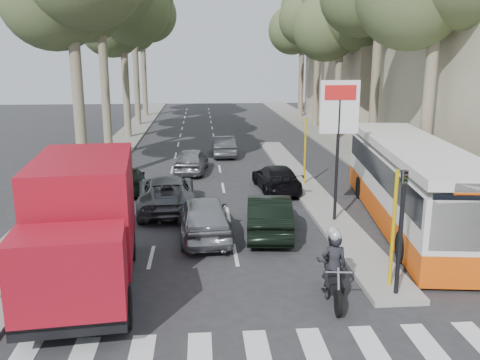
# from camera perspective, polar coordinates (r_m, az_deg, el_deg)

# --- Properties ---
(ground) EXTENTS (120.00, 120.00, 0.00)m
(ground) POSITION_cam_1_polar(r_m,az_deg,el_deg) (15.42, 3.42, -11.04)
(ground) COLOR #28282B
(ground) RESTS_ON ground
(sidewalk_right) EXTENTS (3.20, 70.00, 0.12)m
(sidewalk_right) POSITION_cam_1_polar(r_m,az_deg,el_deg) (40.80, 10.66, 4.38)
(sidewalk_right) COLOR gray
(sidewalk_right) RESTS_ON ground
(median_left) EXTENTS (2.40, 64.00, 0.12)m
(median_left) POSITION_cam_1_polar(r_m,az_deg,el_deg) (42.79, -12.54, 4.71)
(median_left) COLOR gray
(median_left) RESTS_ON ground
(traffic_island) EXTENTS (1.50, 26.00, 0.16)m
(traffic_island) POSITION_cam_1_polar(r_m,az_deg,el_deg) (26.21, 7.20, -0.52)
(traffic_island) COLOR gray
(traffic_island) RESTS_ON ground
(building_far) EXTENTS (11.00, 20.00, 16.00)m
(building_far) POSITION_cam_1_polar(r_m,az_deg,el_deg) (51.00, 16.13, 14.85)
(building_far) COLOR #B7A88E
(building_far) RESTS_ON ground
(billboard) EXTENTS (1.50, 12.10, 5.60)m
(billboard) POSITION_cam_1_polar(r_m,az_deg,el_deg) (19.78, 10.99, 5.45)
(billboard) COLOR yellow
(billboard) RESTS_ON ground
(traffic_light_island) EXTENTS (0.16, 0.41, 3.60)m
(traffic_light_island) POSITION_cam_1_polar(r_m,az_deg,el_deg) (14.01, 17.74, -3.38)
(traffic_light_island) COLOR black
(traffic_light_island) RESTS_ON ground
(tree_l_c) EXTENTS (7.40, 7.20, 13.71)m
(tree_l_c) POSITION_cam_1_polar(r_m,az_deg,el_deg) (42.54, -12.92, 18.14)
(tree_l_c) COLOR #6B604C
(tree_l_c) RESTS_ON ground
(tree_l_e) EXTENTS (7.40, 7.20, 14.49)m
(tree_l_e) POSITION_cam_1_polar(r_m,az_deg,el_deg) (58.46, -10.85, 17.58)
(tree_l_e) COLOR #6B604C
(tree_l_e) RESTS_ON ground
(tree_r_c) EXTENTS (7.40, 7.20, 13.32)m
(tree_r_c) POSITION_cam_1_polar(r_m,az_deg,el_deg) (41.61, 11.45, 17.84)
(tree_r_c) COLOR #6B604C
(tree_r_c) RESTS_ON ground
(tree_r_d) EXTENTS (7.40, 7.20, 14.88)m
(tree_r_d) POSITION_cam_1_polar(r_m,az_deg,el_deg) (49.49, 9.01, 18.82)
(tree_r_d) COLOR #6B604C
(tree_r_d) RESTS_ON ground
(tree_r_e) EXTENTS (7.40, 7.20, 14.10)m
(tree_r_e) POSITION_cam_1_polar(r_m,az_deg,el_deg) (57.24, 7.16, 17.45)
(tree_r_e) COLOR #6B604C
(tree_r_e) RESTS_ON ground
(silver_hatchback) EXTENTS (2.19, 4.71, 1.56)m
(silver_hatchback) POSITION_cam_1_polar(r_m,az_deg,el_deg) (18.60, -4.11, -4.10)
(silver_hatchback) COLOR #9B9CA2
(silver_hatchback) RESTS_ON ground
(dark_hatchback) EXTENTS (2.02, 4.67, 1.49)m
(dark_hatchback) POSITION_cam_1_polar(r_m,az_deg,el_deg) (18.95, 3.25, -3.86)
(dark_hatchback) COLOR black
(dark_hatchback) RESTS_ON ground
(queue_car_a) EXTENTS (2.85, 5.49, 1.48)m
(queue_car_a) POSITION_cam_1_polar(r_m,az_deg,el_deg) (22.15, -8.23, -1.42)
(queue_car_a) COLOR #4E5156
(queue_car_a) RESTS_ON ground
(queue_car_b) EXTENTS (2.18, 4.56, 1.28)m
(queue_car_b) POSITION_cam_1_polar(r_m,az_deg,el_deg) (25.08, 4.09, 0.23)
(queue_car_b) COLOR black
(queue_car_b) RESTS_ON ground
(queue_car_c) EXTENTS (2.15, 4.33, 1.42)m
(queue_car_c) POSITION_cam_1_polar(r_m,az_deg,el_deg) (29.14, -5.48, 2.22)
(queue_car_c) COLOR #919398
(queue_car_c) RESTS_ON ground
(queue_car_d) EXTENTS (1.56, 4.17, 1.36)m
(queue_car_d) POSITION_cam_1_polar(r_m,az_deg,el_deg) (34.00, -1.90, 3.86)
(queue_car_d) COLOR #52535A
(queue_car_d) RESTS_ON ground
(queue_car_e) EXTENTS (2.18, 4.24, 1.18)m
(queue_car_e) POSITION_cam_1_polar(r_m,az_deg,el_deg) (25.46, -12.42, 0.02)
(queue_car_e) COLOR black
(queue_car_e) RESTS_ON ground
(red_truck) EXTENTS (3.24, 7.08, 3.66)m
(red_truck) POSITION_cam_1_polar(r_m,az_deg,el_deg) (14.89, -17.19, -4.57)
(red_truck) COLOR black
(red_truck) RESTS_ON ground
(city_bus) EXTENTS (4.28, 12.64, 3.26)m
(city_bus) POSITION_cam_1_polar(r_m,az_deg,el_deg) (20.90, 18.68, -0.14)
(city_bus) COLOR #DF4F0C
(city_bus) RESTS_ON ground
(motorcycle) EXTENTS (0.91, 2.37, 2.02)m
(motorcycle) POSITION_cam_1_polar(r_m,az_deg,el_deg) (14.22, 10.36, -9.41)
(motorcycle) COLOR black
(motorcycle) RESTS_ON ground
(pedestrian_near) EXTENTS (0.93, 1.09, 1.68)m
(pedestrian_near) POSITION_cam_1_polar(r_m,az_deg,el_deg) (21.76, 21.63, -1.93)
(pedestrian_near) COLOR #392D44
(pedestrian_near) RESTS_ON sidewalk_right
(pedestrian_far) EXTENTS (1.10, 0.88, 1.56)m
(pedestrian_far) POSITION_cam_1_polar(r_m,az_deg,el_deg) (30.03, 15.78, 2.47)
(pedestrian_far) COLOR #6E5D52
(pedestrian_far) RESTS_ON sidewalk_right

